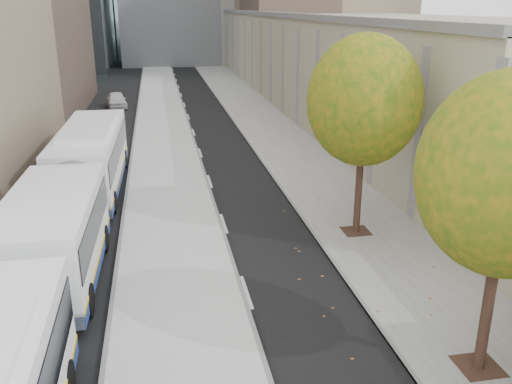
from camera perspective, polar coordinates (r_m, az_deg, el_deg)
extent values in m
cube|color=#BDBDBD|center=(33.70, -9.52, 3.59)|extent=(4.25, 150.00, 0.15)
cube|color=gray|center=(34.72, 3.82, 4.21)|extent=(4.75, 150.00, 0.08)
cube|color=gray|center=(64.78, 7.58, 14.55)|extent=(18.00, 92.00, 8.00)
cylinder|color=black|center=(14.94, 23.13, -11.51)|extent=(0.28, 0.28, 3.24)
sphere|color=#1B560F|center=(13.58, 25.06, 1.64)|extent=(4.20, 4.20, 4.20)
cylinder|color=black|center=(22.19, 10.72, -0.07)|extent=(0.28, 0.28, 3.38)
sphere|color=#1B560F|center=(21.29, 11.34, 9.42)|extent=(4.40, 4.40, 4.40)
cube|color=white|center=(24.45, -18.10, 0.61)|extent=(3.11, 18.89, 3.14)
cube|color=black|center=(24.28, -18.24, 1.90)|extent=(3.15, 18.14, 1.09)
cube|color=#1A755A|center=(16.07, -21.98, -11.13)|extent=(1.99, 0.10, 1.21)
imported|color=silver|center=(51.96, -14.47, 9.37)|extent=(2.17, 4.27, 1.39)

